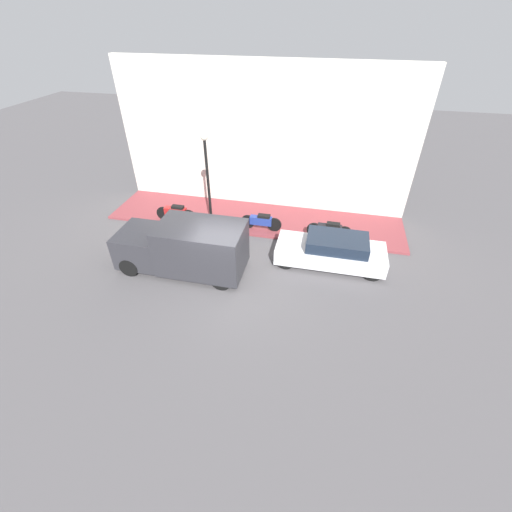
% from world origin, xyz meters
% --- Properties ---
extents(ground_plane, '(60.00, 60.00, 0.00)m').
position_xyz_m(ground_plane, '(0.00, 0.00, 0.00)').
color(ground_plane, '#514F51').
extents(sidewalk, '(3.06, 14.10, 0.10)m').
position_xyz_m(sidewalk, '(4.97, 0.00, 0.05)').
color(sidewalk, brown).
rests_on(sidewalk, ground_plane).
extents(building_facade, '(0.30, 14.10, 6.77)m').
position_xyz_m(building_facade, '(6.65, 0.00, 3.39)').
color(building_facade, silver).
rests_on(building_facade, ground_plane).
extents(parked_car, '(1.65, 4.28, 1.27)m').
position_xyz_m(parked_car, '(2.18, -3.79, 0.62)').
color(parked_car, silver).
rests_on(parked_car, ground_plane).
extents(delivery_van, '(1.96, 4.94, 2.05)m').
position_xyz_m(delivery_van, '(0.58, 1.78, 1.04)').
color(delivery_van, '#2D2D33').
rests_on(delivery_van, ground_plane).
extents(motorcycle_blue, '(0.30, 1.89, 0.77)m').
position_xyz_m(motorcycle_blue, '(3.98, -0.55, 0.53)').
color(motorcycle_blue, navy).
rests_on(motorcycle_blue, sidewalk).
extents(motorcycle_red, '(0.30, 1.96, 0.82)m').
position_xyz_m(motorcycle_red, '(3.84, 3.57, 0.55)').
color(motorcycle_red, '#B21E1E').
rests_on(motorcycle_red, sidewalk).
extents(motorcycle_black, '(0.30, 1.97, 0.77)m').
position_xyz_m(motorcycle_black, '(3.93, -3.63, 0.53)').
color(motorcycle_black, black).
rests_on(motorcycle_black, sidewalk).
extents(streetlamp, '(0.30, 0.30, 4.33)m').
position_xyz_m(streetlamp, '(3.67, 1.74, 2.83)').
color(streetlamp, black).
rests_on(streetlamp, sidewalk).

